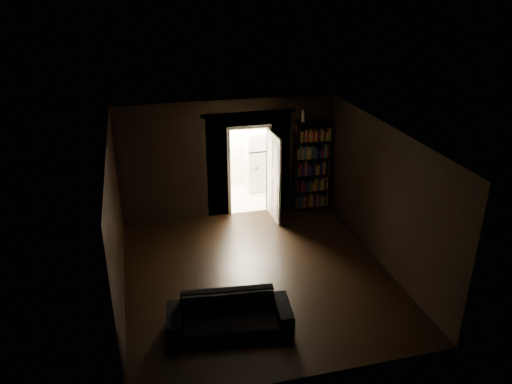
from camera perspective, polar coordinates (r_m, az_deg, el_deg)
ground at (r=9.77m, az=0.19°, el=-9.44°), size 5.50×5.50×0.00m
room_walls at (r=9.92m, az=-1.40°, el=2.05°), size 5.02×5.61×2.84m
kitchen_alcove at (r=12.75m, az=-1.98°, el=4.82°), size 2.20×1.80×2.60m
sofa at (r=8.25m, az=-3.09°, el=-13.34°), size 2.09×1.09×0.77m
bookshelf at (r=12.03m, az=6.35°, el=2.94°), size 0.95×0.55×2.20m
refrigerator at (r=13.23m, az=0.36°, el=3.78°), size 0.90×0.86×1.65m
door at (r=11.50m, az=2.08°, el=1.68°), size 0.08×0.85×2.05m
figurine at (r=11.62m, az=5.39°, el=8.71°), size 0.11×0.11×0.30m
bottles at (r=12.87m, az=0.02°, el=7.65°), size 0.60×0.24×0.25m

